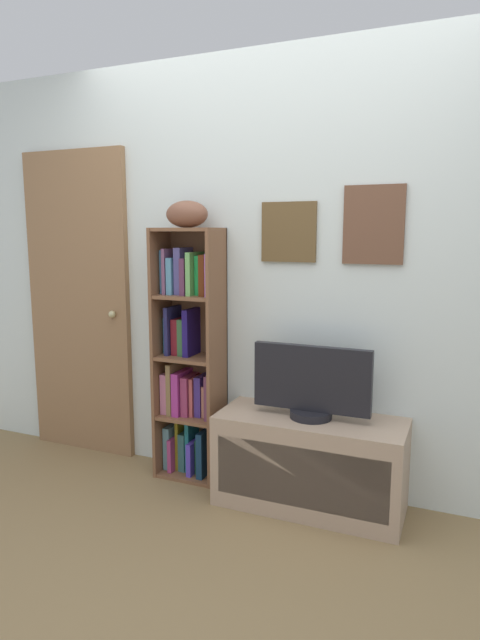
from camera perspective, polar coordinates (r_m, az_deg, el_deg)
ground at (r=2.47m, az=-5.61°, el=-27.36°), size 5.20×5.20×0.04m
back_wall at (r=3.03m, az=4.33°, el=4.78°), size 4.80×0.08×2.43m
bookshelf at (r=3.20m, az=-5.39°, el=-4.39°), size 0.38×0.25×1.48m
football at (r=3.09m, az=-5.65°, el=11.10°), size 0.26×0.16×0.15m
tv_stand at (r=2.98m, az=7.39°, el=-14.72°), size 0.98×0.41×0.49m
television at (r=2.83m, az=7.58°, el=-6.70°), size 0.62×0.22×0.38m
door at (r=3.69m, az=-16.71°, el=1.53°), size 0.77×0.09×1.97m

